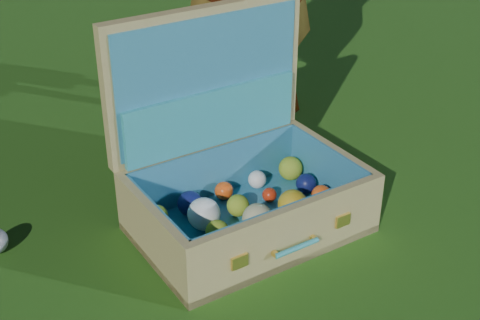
{
  "coord_description": "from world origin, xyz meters",
  "views": [
    {
      "loc": [
        -0.53,
        -1.5,
        1.1
      ],
      "look_at": [
        -0.04,
        0.05,
        0.18
      ],
      "focal_mm": 50.0,
      "sensor_mm": 36.0,
      "label": 1
    }
  ],
  "objects": [
    {
      "name": "ground",
      "position": [
        0.0,
        0.0,
        0.0
      ],
      "size": [
        60.0,
        60.0,
        0.0
      ],
      "primitive_type": "plane",
      "color": "#215114",
      "rests_on": "ground"
    },
    {
      "name": "suitcase",
      "position": [
        -0.06,
        0.04,
        0.17
      ],
      "size": [
        0.7,
        0.59,
        0.59
      ],
      "rotation": [
        0.0,
        0.0,
        0.27
      ],
      "color": "tan",
      "rests_on": "ground"
    }
  ]
}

